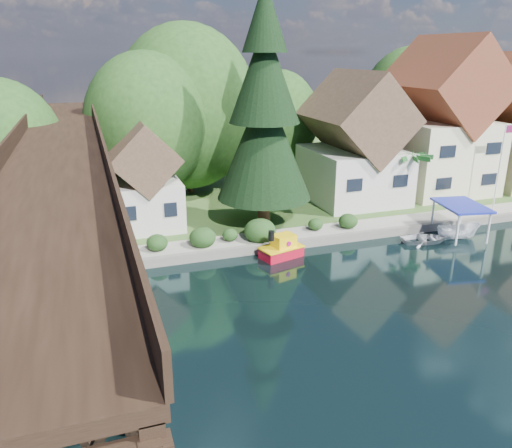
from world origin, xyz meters
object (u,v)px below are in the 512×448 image
object	(u,v)px
house_left	(354,147)
flagpole	(502,158)
boat_canopy	(459,224)
shed	(144,183)
tugboat	(282,248)
house_center	(440,127)
palm_tree	(411,158)
trestle_bridge	(67,205)
conifer	(264,114)
boat_white_a	(425,237)

from	to	relation	value
house_left	flagpole	distance (m)	11.71
house_left	boat_canopy	size ratio (longest dim) A/B	2.43
shed	tugboat	distance (m)	11.35
house_left	shed	size ratio (longest dim) A/B	1.40
house_center	palm_tree	distance (m)	7.20
house_left	tugboat	distance (m)	14.43
house_center	boat_canopy	size ratio (longest dim) A/B	3.07
trestle_bridge	flagpole	size ratio (longest dim) A/B	6.29
trestle_bridge	house_center	xyz separation A→B (m)	(32.00, 11.33, 1.07)
trestle_bridge	shed	size ratio (longest dim) A/B	5.63
conifer	palm_tree	distance (m)	13.45
flagpole	boat_white_a	bearing A→B (deg)	-159.74
house_center	conifer	bearing A→B (deg)	-167.16
flagpole	tugboat	world-z (taller)	flagpole
palm_tree	boat_canopy	distance (m)	7.47
shed	boat_white_a	bearing A→B (deg)	-24.37
shed	house_center	bearing A→B (deg)	4.24
trestle_bridge	palm_tree	world-z (taller)	trestle_bridge
house_left	boat_white_a	distance (m)	10.99
flagpole	boat_canopy	xyz separation A→B (m)	(-6.65, -3.62, -3.68)
shed	trestle_bridge	bearing A→B (deg)	-118.19
house_left	shed	world-z (taller)	house_left
palm_tree	flagpole	world-z (taller)	flagpole
trestle_bridge	house_left	distance (m)	25.42
boat_white_a	shed	bearing A→B (deg)	76.57
trestle_bridge	palm_tree	xyz separation A→B (m)	(26.28, 7.32, -0.68)
palm_tree	boat_canopy	xyz separation A→B (m)	(-0.17, -6.57, -3.54)
flagpole	boat_canopy	size ratio (longest dim) A/B	1.55
palm_tree	flagpole	bearing A→B (deg)	-24.53
conifer	palm_tree	size ratio (longest dim) A/B	3.57
trestle_bridge	house_center	size ratio (longest dim) A/B	3.18
house_center	boat_white_a	world-z (taller)	house_center
palm_tree	tugboat	world-z (taller)	palm_tree
shed	boat_canopy	xyz separation A→B (m)	(21.11, -8.58, -2.70)
house_center	boat_canopy	xyz separation A→B (m)	(-5.89, -10.58, -5.29)
tugboat	boat_white_a	world-z (taller)	tugboat
flagpole	tugboat	bearing A→B (deg)	-172.41
boat_white_a	boat_canopy	world-z (taller)	boat_canopy
shed	tugboat	size ratio (longest dim) A/B	2.52
house_left	shed	bearing A→B (deg)	-175.23
shed	palm_tree	xyz separation A→B (m)	(21.28, -2.00, 0.84)
flagpole	boat_white_a	distance (m)	10.83
house_left	palm_tree	distance (m)	4.82
house_left	palm_tree	bearing A→B (deg)	-46.89
flagpole	conifer	bearing A→B (deg)	171.94
shed	tugboat	world-z (taller)	shed
shed	house_left	bearing A→B (deg)	4.77
conifer	boat_canopy	distance (m)	16.07
trestle_bridge	boat_canopy	distance (m)	26.46
house_center	palm_tree	size ratio (longest dim) A/B	2.91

